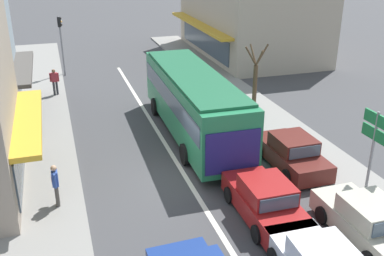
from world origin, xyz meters
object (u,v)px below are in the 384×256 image
object	(u,v)px
sedan_queue_far_back	(265,201)
parked_sedan_kerb_front	(368,223)
traffic_light_downstreet	(61,36)
pedestrian_with_handbag_near	(55,183)
pedestrian_browsing_midblock	(55,80)
city_bus	(193,100)
directional_road_sign	(375,136)
parked_sedan_kerb_second	(292,153)
street_tree_right	(255,82)

from	to	relation	value
sedan_queue_far_back	parked_sedan_kerb_front	xyz separation A→B (m)	(2.62, -2.19, 0.00)
traffic_light_downstreet	pedestrian_with_handbag_near	distance (m)	18.03
parked_sedan_kerb_front	traffic_light_downstreet	xyz separation A→B (m)	(-8.47, 22.91, 2.19)
sedan_queue_far_back	pedestrian_with_handbag_near	bearing A→B (deg)	158.03
pedestrian_browsing_midblock	city_bus	bearing A→B (deg)	-52.36
sedan_queue_far_back	directional_road_sign	world-z (taller)	directional_road_sign
parked_sedan_kerb_front	pedestrian_with_handbag_near	distance (m)	10.83
parked_sedan_kerb_second	pedestrian_browsing_midblock	world-z (taller)	pedestrian_browsing_midblock
city_bus	parked_sedan_kerb_second	size ratio (longest dim) A/B	2.59
city_bus	parked_sedan_kerb_front	world-z (taller)	city_bus
parked_sedan_kerb_second	pedestrian_browsing_midblock	xyz separation A→B (m)	(-9.40, 12.85, 0.40)
parked_sedan_kerb_front	traffic_light_downstreet	size ratio (longest dim) A/B	1.00
sedan_queue_far_back	parked_sedan_kerb_second	bearing A→B (deg)	48.50
parked_sedan_kerb_second	pedestrian_with_handbag_near	size ratio (longest dim) A/B	2.58
city_bus	sedan_queue_far_back	xyz separation A→B (m)	(0.22, -7.71, -1.22)
city_bus	sedan_queue_far_back	bearing A→B (deg)	-88.39
city_bus	directional_road_sign	distance (m)	9.00
traffic_light_downstreet	directional_road_sign	world-z (taller)	traffic_light_downstreet
traffic_light_downstreet	city_bus	bearing A→B (deg)	-66.60
pedestrian_with_handbag_near	directional_road_sign	bearing A→B (deg)	-15.01
city_bus	pedestrian_browsing_midblock	world-z (taller)	city_bus
parked_sedan_kerb_front	pedestrian_with_handbag_near	bearing A→B (deg)	152.47
parked_sedan_kerb_second	traffic_light_downstreet	size ratio (longest dim) A/B	1.00
city_bus	directional_road_sign	world-z (taller)	directional_road_sign
pedestrian_browsing_midblock	parked_sedan_kerb_second	bearing A→B (deg)	-53.81
street_tree_right	traffic_light_downstreet	bearing A→B (deg)	131.41
directional_road_sign	street_tree_right	size ratio (longest dim) A/B	0.91
sedan_queue_far_back	traffic_light_downstreet	bearing A→B (deg)	105.76
directional_road_sign	street_tree_right	distance (m)	9.77
pedestrian_with_handbag_near	city_bus	bearing A→B (deg)	35.90
parked_sedan_kerb_front	directional_road_sign	world-z (taller)	directional_road_sign
traffic_light_downstreet	directional_road_sign	bearing A→B (deg)	-64.53
parked_sedan_kerb_second	directional_road_sign	size ratio (longest dim) A/B	1.17
sedan_queue_far_back	street_tree_right	world-z (taller)	street_tree_right
sedan_queue_far_back	parked_sedan_kerb_second	xyz separation A→B (m)	(2.79, 3.15, 0.00)
sedan_queue_far_back	parked_sedan_kerb_front	distance (m)	3.41
sedan_queue_far_back	traffic_light_downstreet	world-z (taller)	traffic_light_downstreet
street_tree_right	pedestrian_browsing_midblock	xyz separation A→B (m)	(-10.59, 6.42, -0.79)
city_bus	pedestrian_browsing_midblock	xyz separation A→B (m)	(-6.40, 8.30, -0.81)
directional_road_sign	pedestrian_with_handbag_near	size ratio (longest dim) A/B	2.21
directional_road_sign	sedan_queue_far_back	bearing A→B (deg)	177.85
city_bus	pedestrian_browsing_midblock	bearing A→B (deg)	127.64
directional_road_sign	pedestrian_browsing_midblock	size ratio (longest dim) A/B	2.21
sedan_queue_far_back	directional_road_sign	bearing A→B (deg)	-2.15
traffic_light_downstreet	pedestrian_browsing_midblock	xyz separation A→B (m)	(-0.77, -4.72, -1.79)
pedestrian_with_handbag_near	pedestrian_browsing_midblock	distance (m)	13.19
street_tree_right	pedestrian_with_handbag_near	size ratio (longest dim) A/B	2.42
parked_sedan_kerb_second	street_tree_right	bearing A→B (deg)	79.55
city_bus	traffic_light_downstreet	bearing A→B (deg)	113.40
parked_sedan_kerb_front	pedestrian_with_handbag_near	xyz separation A→B (m)	(-9.59, 5.00, 0.40)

